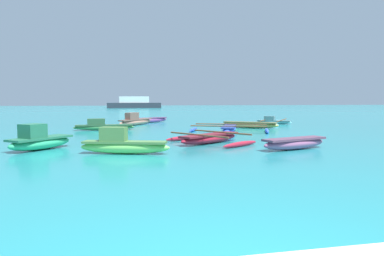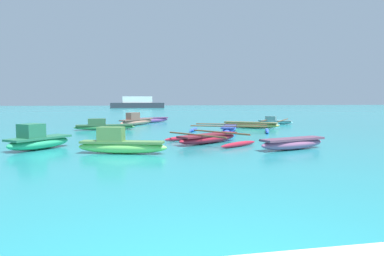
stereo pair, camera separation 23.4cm
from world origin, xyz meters
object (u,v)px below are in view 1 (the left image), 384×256
object	(u,v)px
moored_boat_6	(250,125)
moored_boat_8	(39,140)
moored_boat_0	(294,143)
moored_boat_9	(103,126)
moored_boat_3	(135,121)
moored_boat_7	(273,121)
moored_boat_5	(150,120)
distant_ferry	(134,103)
moored_boat_4	(229,128)
moored_boat_1	(123,144)
moored_boat_2	(210,138)

from	to	relation	value
moored_boat_6	moored_boat_8	size ratio (longest dim) A/B	1.36
moored_boat_0	moored_boat_9	world-z (taller)	moored_boat_9
moored_boat_3	moored_boat_7	xyz separation A→B (m)	(10.56, -0.74, -0.13)
moored_boat_5	distant_ferry	distance (m)	53.77
moored_boat_9	moored_boat_8	bearing A→B (deg)	-104.23
moored_boat_0	moored_boat_7	xyz separation A→B (m)	(5.18, 13.06, -0.04)
moored_boat_4	moored_boat_5	xyz separation A→B (m)	(-3.89, 9.25, 0.03)
moored_boat_4	distant_ferry	distance (m)	63.11
moored_boat_1	moored_boat_2	size ratio (longest dim) A/B	0.78
moored_boat_5	moored_boat_8	size ratio (longest dim) A/B	1.26
moored_boat_4	moored_boat_5	distance (m)	10.03
moored_boat_4	moored_boat_7	world-z (taller)	moored_boat_7
moored_boat_1	moored_boat_5	xyz separation A→B (m)	(2.20, 16.38, -0.10)
moored_boat_7	distant_ferry	distance (m)	57.96
moored_boat_0	moored_boat_7	world-z (taller)	moored_boat_7
moored_boat_7	moored_boat_9	distance (m)	13.05
moored_boat_8	moored_boat_3	bearing A→B (deg)	21.12
moored_boat_2	moored_boat_5	distance (m)	14.23
moored_boat_6	moored_boat_7	size ratio (longest dim) A/B	0.77
moored_boat_0	moored_boat_6	size ratio (longest dim) A/B	0.87
distant_ferry	moored_boat_5	bearing A→B (deg)	-90.54
moored_boat_2	moored_boat_5	world-z (taller)	moored_boat_2
distant_ferry	moored_boat_8	bearing A→B (deg)	-94.80
moored_boat_1	moored_boat_3	world-z (taller)	moored_boat_3
moored_boat_3	moored_boat_7	distance (m)	10.59
moored_boat_1	moored_boat_6	size ratio (longest dim) A/B	0.91
moored_boat_6	moored_boat_7	distance (m)	4.72
moored_boat_2	moored_boat_7	bearing A→B (deg)	18.87
moored_boat_9	moored_boat_6	bearing A→B (deg)	-3.44
moored_boat_8	distant_ferry	bearing A→B (deg)	34.56
moored_boat_9	moored_boat_1	bearing A→B (deg)	-84.49
moored_boat_1	moored_boat_6	world-z (taller)	moored_boat_1
moored_boat_8	moored_boat_9	size ratio (longest dim) A/B	0.68
moored_boat_0	moored_boat_1	bearing A→B (deg)	160.65
moored_boat_0	moored_boat_4	xyz separation A→B (m)	(-0.20, 7.33, -0.04)
moored_boat_0	moored_boat_3	bearing A→B (deg)	93.74
moored_boat_1	moored_boat_3	size ratio (longest dim) A/B	0.88
moored_boat_4	moored_boat_6	size ratio (longest dim) A/B	1.45
moored_boat_2	moored_boat_3	bearing A→B (deg)	68.77
moored_boat_9	distant_ferry	bearing A→B (deg)	84.79
moored_boat_2	distant_ferry	world-z (taller)	distant_ferry
moored_boat_2	moored_boat_1	bearing A→B (deg)	176.56
moored_boat_0	moored_boat_4	size ratio (longest dim) A/B	0.60
moored_boat_5	moored_boat_6	world-z (taller)	moored_boat_6
moored_boat_3	moored_boat_9	world-z (taller)	moored_boat_3
moored_boat_7	moored_boat_8	xyz separation A→B (m)	(-14.51, -11.25, 0.14)
moored_boat_7	moored_boat_3	bearing A→B (deg)	-148.49
moored_boat_2	moored_boat_8	bearing A→B (deg)	150.44
moored_boat_0	moored_boat_2	distance (m)	3.58
moored_boat_3	moored_boat_8	size ratio (longest dim) A/B	1.42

